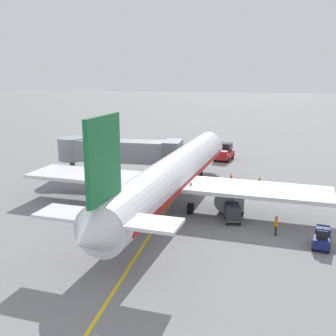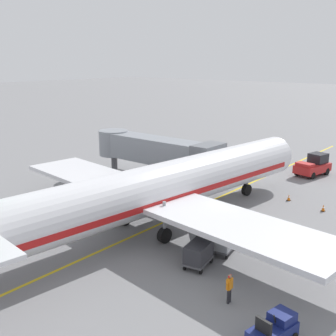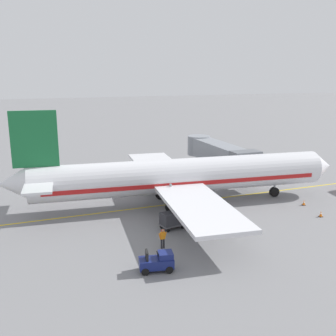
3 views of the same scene
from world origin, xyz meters
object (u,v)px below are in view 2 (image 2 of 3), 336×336
object	(u,v)px
baggage_tug_lead	(274,331)
ground_crew_wing_walker	(229,287)
pushback_tractor	(313,166)
baggage_cart_second_in_train	(198,253)
parked_airliner	(160,188)
safety_cone_nose_right	(323,208)
jet_bridge	(155,150)
baggage_cart_front	(224,240)
safety_cone_nose_left	(289,198)

from	to	relation	value
baggage_tug_lead	ground_crew_wing_walker	xyz separation A→B (m)	(-3.39, 1.64, 0.24)
pushback_tractor	baggage_cart_second_in_train	size ratio (longest dim) A/B	1.59
parked_airliner	baggage_tug_lead	size ratio (longest dim) A/B	13.90
baggage_tug_lead	safety_cone_nose_right	size ratio (longest dim) A/B	4.55
jet_bridge	baggage_tug_lead	bearing A→B (deg)	-37.16
baggage_cart_front	ground_crew_wing_walker	world-z (taller)	ground_crew_wing_walker
jet_bridge	pushback_tractor	distance (m)	18.25
parked_airliner	ground_crew_wing_walker	size ratio (longest dim) A/B	22.10
baggage_tug_lead	baggage_cart_front	bearing A→B (deg)	135.99
ground_crew_wing_walker	safety_cone_nose_left	distance (m)	18.80
safety_cone_nose_right	pushback_tractor	bearing A→B (deg)	115.26
baggage_tug_lead	safety_cone_nose_right	xyz separation A→B (m)	(-4.57, 19.04, -0.42)
baggage_tug_lead	baggage_cart_front	world-z (taller)	baggage_tug_lead
baggage_cart_front	safety_cone_nose_left	distance (m)	13.22
parked_airliner	pushback_tractor	size ratio (longest dim) A/B	7.86
pushback_tractor	baggage_tug_lead	distance (m)	31.56
baggage_cart_second_in_train	safety_cone_nose_left	distance (m)	15.93
jet_bridge	safety_cone_nose_right	world-z (taller)	jet_bridge
pushback_tractor	baggage_cart_front	world-z (taller)	pushback_tractor
pushback_tractor	ground_crew_wing_walker	xyz separation A→B (m)	(6.36, -28.37, -0.15)
safety_cone_nose_left	ground_crew_wing_walker	bearing A→B (deg)	-75.55
baggage_tug_lead	baggage_cart_second_in_train	world-z (taller)	baggage_tug_lead
ground_crew_wing_walker	safety_cone_nose_left	world-z (taller)	ground_crew_wing_walker
ground_crew_wing_walker	baggage_cart_second_in_train	bearing A→B (deg)	148.05
baggage_cart_front	baggage_tug_lead	bearing A→B (deg)	-44.01
safety_cone_nose_right	baggage_cart_front	bearing A→B (deg)	-100.76
pushback_tractor	baggage_tug_lead	size ratio (longest dim) A/B	1.77
baggage_tug_lead	ground_crew_wing_walker	distance (m)	3.77
baggage_tug_lead	safety_cone_nose_left	world-z (taller)	baggage_tug_lead
ground_crew_wing_walker	safety_cone_nose_right	bearing A→B (deg)	93.88
parked_airliner	pushback_tractor	bearing A→B (deg)	81.40
parked_airliner	baggage_cart_front	world-z (taller)	parked_airliner
jet_bridge	baggage_tug_lead	size ratio (longest dim) A/B	5.87
pushback_tractor	safety_cone_nose_left	size ratio (longest dim) A/B	8.05
baggage_cart_second_in_train	safety_cone_nose_left	world-z (taller)	baggage_cart_second_in_train
pushback_tractor	ground_crew_wing_walker	size ratio (longest dim) A/B	2.81
jet_bridge	safety_cone_nose_left	bearing A→B (deg)	13.35
ground_crew_wing_walker	safety_cone_nose_right	world-z (taller)	ground_crew_wing_walker
jet_bridge	baggage_cart_second_in_train	distance (m)	19.59
baggage_cart_front	pushback_tractor	bearing A→B (deg)	96.92
baggage_tug_lead	baggage_cart_second_in_train	distance (m)	8.11
pushback_tractor	baggage_cart_second_in_train	bearing A→B (deg)	-84.16
jet_bridge	pushback_tractor	xyz separation A→B (m)	(12.10, 13.46, -2.36)
jet_bridge	baggage_tug_lead	distance (m)	27.56
baggage_tug_lead	safety_cone_nose_right	distance (m)	19.58
jet_bridge	baggage_cart_front	distance (m)	18.09
parked_airliner	pushback_tractor	distance (m)	23.05
parked_airliner	safety_cone_nose_left	bearing A→B (deg)	67.80
jet_bridge	safety_cone_nose_left	xyz separation A→B (m)	(13.78, 3.27, -3.17)
ground_crew_wing_walker	safety_cone_nose_left	xyz separation A→B (m)	(-4.69, 18.19, -0.66)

